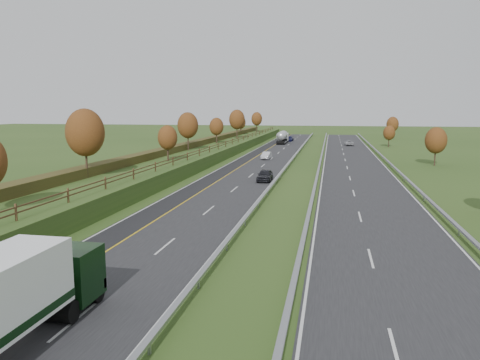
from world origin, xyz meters
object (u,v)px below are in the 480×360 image
(road_tanker, at_px, (282,137))
(car_silver_mid, at_px, (267,155))
(car_oncoming, at_px, (349,143))
(car_dark_near, at_px, (265,175))
(car_small_far, at_px, (289,139))

(road_tanker, distance_m, car_silver_mid, 41.99)
(car_silver_mid, relative_size, car_oncoming, 0.90)
(car_dark_near, bearing_deg, car_oncoming, 78.34)
(car_dark_near, distance_m, car_small_far, 78.07)
(car_dark_near, relative_size, car_small_far, 0.91)
(road_tanker, height_order, car_oncoming, road_tanker)
(car_dark_near, bearing_deg, car_silver_mid, 97.16)
(car_dark_near, distance_m, car_silver_mid, 27.64)
(car_silver_mid, bearing_deg, car_dark_near, -78.89)
(road_tanker, relative_size, car_oncoming, 2.36)
(car_dark_near, xyz_separation_m, car_silver_mid, (-3.55, 27.41, -0.09))
(car_silver_mid, xyz_separation_m, car_small_far, (-0.09, 50.58, 0.04))
(car_small_far, bearing_deg, car_oncoming, -33.98)
(road_tanker, bearing_deg, car_small_far, 82.40)
(car_small_far, bearing_deg, road_tanker, -94.65)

